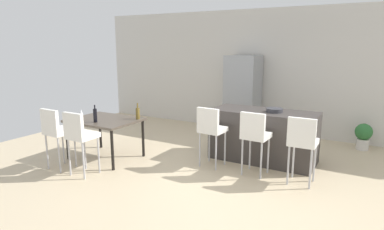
% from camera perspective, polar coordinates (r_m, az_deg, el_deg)
% --- Properties ---
extents(ground_plane, '(10.00, 10.00, 0.00)m').
position_cam_1_polar(ground_plane, '(5.49, 5.65, -10.31)').
color(ground_plane, '#C6B28E').
extents(back_wall, '(10.00, 0.12, 2.90)m').
position_cam_1_polar(back_wall, '(8.04, 15.10, 7.07)').
color(back_wall, beige).
rests_on(back_wall, ground_plane).
extents(kitchen_island, '(1.85, 0.79, 0.92)m').
position_cam_1_polar(kitchen_island, '(6.17, 12.11, -3.50)').
color(kitchen_island, '#383330').
rests_on(kitchen_island, ground_plane).
extents(bar_chair_left, '(0.43, 0.43, 1.05)m').
position_cam_1_polar(bar_chair_left, '(5.66, 3.26, -2.16)').
color(bar_chair_left, white).
rests_on(bar_chair_left, ground_plane).
extents(bar_chair_middle, '(0.42, 0.42, 1.05)m').
position_cam_1_polar(bar_chair_middle, '(5.37, 10.70, -3.13)').
color(bar_chair_middle, white).
rests_on(bar_chair_middle, ground_plane).
extents(bar_chair_right, '(0.40, 0.40, 1.05)m').
position_cam_1_polar(bar_chair_right, '(5.18, 18.39, -4.08)').
color(bar_chair_right, white).
rests_on(bar_chair_right, ground_plane).
extents(dining_table, '(1.22, 0.94, 0.74)m').
position_cam_1_polar(dining_table, '(6.32, -14.72, -1.30)').
color(dining_table, '#4C4238').
rests_on(dining_table, ground_plane).
extents(dining_chair_near, '(0.41, 0.41, 1.05)m').
position_cam_1_polar(dining_chair_near, '(5.98, -22.24, -2.27)').
color(dining_chair_near, white).
rests_on(dining_chair_near, ground_plane).
extents(dining_chair_far, '(0.40, 0.40, 1.05)m').
position_cam_1_polar(dining_chair_far, '(5.56, -18.72, -3.03)').
color(dining_chair_far, white).
rests_on(dining_chair_far, ground_plane).
extents(wine_bottle_left, '(0.07, 0.07, 0.30)m').
position_cam_1_polar(wine_bottle_left, '(6.16, -9.28, 0.31)').
color(wine_bottle_left, brown).
rests_on(wine_bottle_left, dining_table).
extents(wine_bottle_end, '(0.07, 0.07, 0.31)m').
position_cam_1_polar(wine_bottle_end, '(6.07, -16.26, -0.03)').
color(wine_bottle_end, black).
rests_on(wine_bottle_end, dining_table).
extents(wine_glass_middle, '(0.07, 0.07, 0.17)m').
position_cam_1_polar(wine_glass_middle, '(6.45, -18.48, 0.50)').
color(wine_glass_middle, silver).
rests_on(wine_glass_middle, dining_table).
extents(refrigerator, '(0.72, 0.68, 1.84)m').
position_cam_1_polar(refrigerator, '(7.92, 8.67, 3.42)').
color(refrigerator, '#939699').
rests_on(refrigerator, ground_plane).
extents(fruit_bowl, '(0.29, 0.29, 0.07)m').
position_cam_1_polar(fruit_bowl, '(5.98, 13.94, 0.80)').
color(fruit_bowl, '#333338').
rests_on(fruit_bowl, kitchen_island).
extents(potted_plant, '(0.33, 0.33, 0.54)m').
position_cam_1_polar(potted_plant, '(7.51, 27.30, -3.06)').
color(potted_plant, beige).
rests_on(potted_plant, ground_plane).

